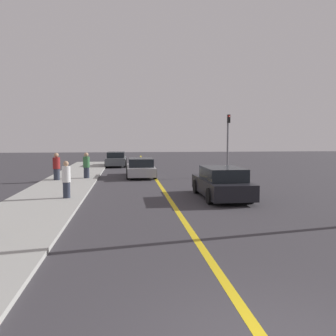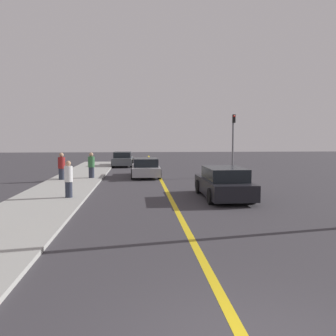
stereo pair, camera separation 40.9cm
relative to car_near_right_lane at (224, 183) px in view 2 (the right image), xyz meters
The scene contains 9 objects.
road_center_line 6.50m from the car_near_right_lane, 111.48° to the left, with size 0.20×60.00×0.01m.
sidewalk_left 9.43m from the car_near_right_lane, 144.89° to the left, with size 3.23×34.80×0.12m.
car_near_right_lane is the anchor object (origin of this frame).
car_ahead_center 9.72m from the car_near_right_lane, 109.83° to the left, with size 1.96×4.72×1.28m.
car_far_distant 18.66m from the car_near_right_lane, 106.21° to the left, with size 1.91×3.88×1.34m.
pedestrian_mid_group 6.82m from the car_near_right_lane, behind, with size 0.36×0.36×1.60m.
pedestrian_far_standing 10.91m from the car_near_right_lane, 140.88° to the left, with size 0.43×0.43×1.65m.
pedestrian_by_sign 10.29m from the car_near_right_lane, 131.18° to the left, with size 0.41×0.41×1.62m.
traffic_light 8.87m from the car_near_right_lane, 73.04° to the left, with size 0.18×0.40×4.19m.
Camera 2 is at (-1.42, -4.30, 2.79)m, focal length 40.00 mm.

